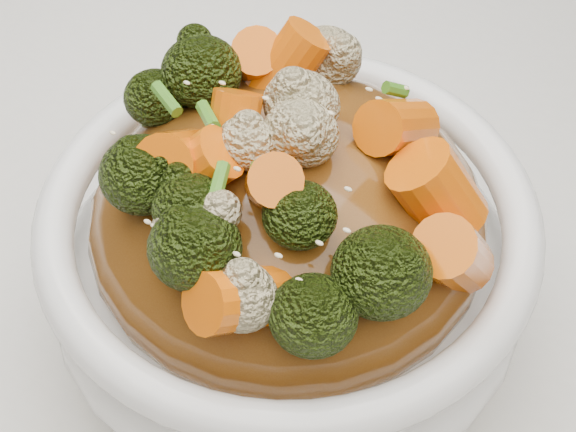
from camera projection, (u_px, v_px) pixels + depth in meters
The scene contains 8 objects.
tablecloth at pixel (256, 281), 0.48m from camera, with size 1.20×0.80×0.04m, color silver.
bowl at pixel (288, 263), 0.41m from camera, with size 0.22×0.22×0.09m, color white, non-canonical shape.
sauce_base at pixel (288, 221), 0.39m from camera, with size 0.17×0.17×0.10m, color #5E3410.
carrots at pixel (288, 113), 0.34m from camera, with size 0.17×0.17×0.05m, color #E05F07, non-canonical shape.
broccoli at pixel (288, 115), 0.34m from camera, with size 0.17×0.17×0.04m, color black, non-canonical shape.
cauliflower at pixel (288, 119), 0.34m from camera, with size 0.17×0.17×0.04m, color tan, non-canonical shape.
scallions at pixel (288, 111), 0.34m from camera, with size 0.13×0.13×0.02m, color #37711A, non-canonical shape.
sesame_seeds at pixel (288, 111), 0.34m from camera, with size 0.16×0.16×0.01m, color beige, non-canonical shape.
Camera 1 is at (0.17, -0.24, 1.12)m, focal length 55.00 mm.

